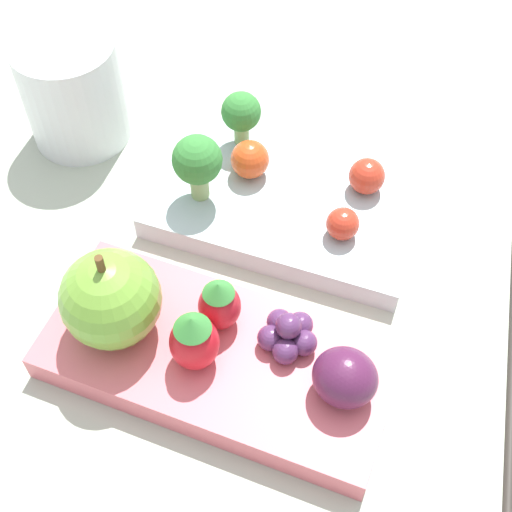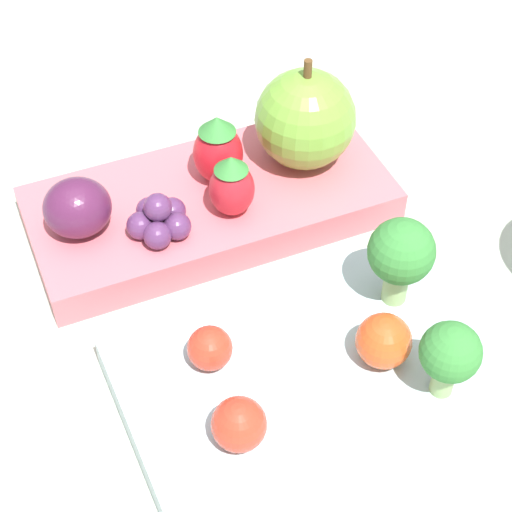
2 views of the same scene
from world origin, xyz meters
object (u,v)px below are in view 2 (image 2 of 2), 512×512
object	(u,v)px
broccoli_floret_0	(450,354)
broccoli_floret_1	(401,254)
plum	(77,208)
bento_box_savoury	(311,376)
apple	(305,119)
bento_box_fruit	(210,204)
strawberry_0	(227,186)
strawberry_1	(219,149)
cherry_tomato_0	(210,348)
cherry_tomato_1	(384,341)
cherry_tomato_2	(239,424)
grape_cluster	(159,219)

from	to	relation	value
broccoli_floret_0	broccoli_floret_1	world-z (taller)	broccoli_floret_1
broccoli_floret_1	plum	size ratio (longest dim) A/B	1.39
bento_box_savoury	apple	bearing A→B (deg)	-107.23
bento_box_fruit	bento_box_savoury	bearing A→B (deg)	97.33
strawberry_0	strawberry_1	distance (m)	0.03
bento_box_savoury	cherry_tomato_0	size ratio (longest dim) A/B	8.95
cherry_tomato_1	bento_box_fruit	bearing A→B (deg)	-69.87
cherry_tomato_2	strawberry_0	world-z (taller)	strawberry_0
bento_box_fruit	broccoli_floret_1	xyz separation A→B (m)	(-0.07, 0.10, 0.04)
strawberry_0	strawberry_1	xyz separation A→B (m)	(-0.00, -0.03, 0.00)
apple	plum	size ratio (longest dim) A/B	1.86
bento_box_fruit	grape_cluster	world-z (taller)	grape_cluster
cherry_tomato_0	apple	size ratio (longest dim) A/B	0.32
broccoli_floret_1	cherry_tomato_2	xyz separation A→B (m)	(0.10, 0.06, -0.02)
broccoli_floret_0	apple	xyz separation A→B (m)	(0.01, -0.18, 0.00)
strawberry_0	grape_cluster	distance (m)	0.04
bento_box_savoury	strawberry_0	size ratio (longest dim) A/B	5.03
apple	cherry_tomato_1	bearing A→B (deg)	85.75
cherry_tomato_1	apple	distance (m)	0.15
bento_box_savoury	cherry_tomato_1	distance (m)	0.04
cherry_tomato_2	strawberry_0	bearing A→B (deg)	-103.40
cherry_tomato_1	grape_cluster	distance (m)	0.14
bento_box_savoury	broccoli_floret_1	bearing A→B (deg)	-152.65
apple	strawberry_1	distance (m)	0.05
cherry_tomato_0	strawberry_1	world-z (taller)	strawberry_1
broccoli_floret_0	strawberry_1	distance (m)	0.19
bento_box_savoury	broccoli_floret_0	size ratio (longest dim) A/B	4.52
strawberry_0	bento_box_fruit	bearing A→B (deg)	-72.74
cherry_tomato_2	apple	xyz separation A→B (m)	(-0.09, -0.18, 0.02)
broccoli_floret_0	strawberry_0	bearing A→B (deg)	-65.79
strawberry_1	grape_cluster	xyz separation A→B (m)	(0.04, 0.03, -0.01)
broccoli_floret_1	grape_cluster	size ratio (longest dim) A/B	1.45
cherry_tomato_0	plum	world-z (taller)	plum
cherry_tomato_2	cherry_tomato_0	bearing A→B (deg)	-88.02
cherry_tomato_2	grape_cluster	xyz separation A→B (m)	(0.01, -0.14, -0.00)
plum	strawberry_0	bearing A→B (deg)	173.67
broccoli_floret_1	grape_cluster	bearing A→B (deg)	-36.83
grape_cluster	apple	bearing A→B (deg)	-159.07
plum	broccoli_floret_1	bearing A→B (deg)	147.62
cherry_tomato_1	grape_cluster	size ratio (longest dim) A/B	0.77
cherry_tomato_1	strawberry_0	distance (m)	0.13
apple	cherry_tomato_0	bearing A→B (deg)	54.65
broccoli_floret_0	strawberry_0	world-z (taller)	broccoli_floret_0
cherry_tomato_0	plum	bearing A→B (deg)	-66.53
plum	cherry_tomato_1	bearing A→B (deg)	134.66
bento_box_fruit	broccoli_floret_0	bearing A→B (deg)	113.43
strawberry_0	cherry_tomato_1	bearing A→B (deg)	110.59
broccoli_floret_1	plum	world-z (taller)	broccoli_floret_1
apple	strawberry_0	size ratio (longest dim) A/B	1.77
cherry_tomato_2	strawberry_0	xyz separation A→B (m)	(-0.03, -0.14, 0.01)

